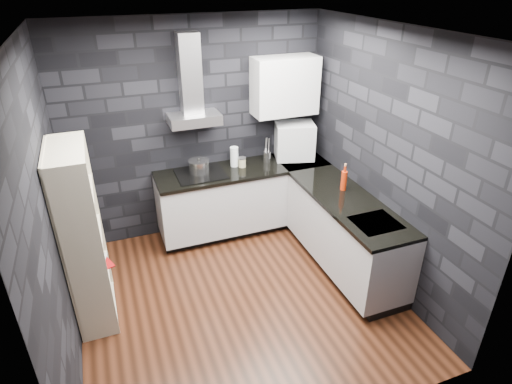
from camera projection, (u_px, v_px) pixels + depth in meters
ground at (240, 298)px, 4.58m from camera, size 3.20×3.20×0.00m
ceiling at (235, 31)px, 3.32m from camera, size 3.20×3.20×0.00m
wall_back at (196, 130)px, 5.29m from camera, size 3.20×0.05×2.70m
wall_front at (324, 299)px, 2.60m from camera, size 3.20×0.05×2.70m
wall_left at (47, 219)px, 3.43m from camera, size 0.05×3.20×2.70m
wall_right at (385, 161)px, 4.46m from camera, size 0.05×3.20×2.70m
toekick_back at (243, 223)px, 5.82m from camera, size 2.18×0.50×0.10m
toekick_right at (345, 262)px, 5.06m from camera, size 0.50×1.78×0.10m
counter_back_cab at (244, 197)px, 5.58m from camera, size 2.20×0.60×0.76m
counter_right_cab at (345, 232)px, 4.84m from camera, size 0.60×1.80×0.76m
counter_back_top at (243, 169)px, 5.39m from camera, size 2.20×0.62×0.04m
counter_right_top at (348, 201)px, 4.65m from camera, size 0.62×1.80×0.04m
counter_corner_top at (300, 160)px, 5.65m from camera, size 0.62×0.62×0.04m
hood_body at (194, 119)px, 5.01m from camera, size 0.60×0.34×0.12m
hood_chimney at (190, 74)px, 4.83m from camera, size 0.24×0.20×0.90m
upper_cabinet at (285, 86)px, 5.24m from camera, size 0.80×0.35×0.70m
cooktop at (201, 174)px, 5.21m from camera, size 0.58×0.50×0.01m
sink_rim at (376, 223)px, 4.24m from camera, size 0.44×0.40×0.01m
pot at (199, 167)px, 5.21m from camera, size 0.28×0.28×0.14m
glass_vase at (234, 157)px, 5.38m from camera, size 0.13×0.13×0.25m
storage_jar at (242, 163)px, 5.39m from camera, size 0.11×0.11×0.11m
utensil_crock at (267, 156)px, 5.54m from camera, size 0.11×0.11×0.13m
appliance_garage at (294, 141)px, 5.58m from camera, size 0.57×0.50×0.49m
red_bottle at (344, 181)px, 4.81m from camera, size 0.08×0.08×0.23m
bookshelf at (83, 238)px, 4.00m from camera, size 0.47×0.85×1.80m
fruit_bowl at (83, 241)px, 3.88m from camera, size 0.22×0.22×0.05m
book_red at (91, 259)px, 4.25m from camera, size 0.18×0.09×0.25m
book_second at (88, 253)px, 4.29m from camera, size 0.15×0.05×0.21m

